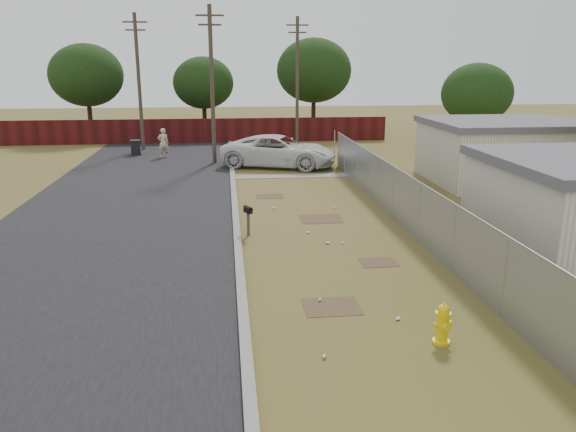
{
  "coord_description": "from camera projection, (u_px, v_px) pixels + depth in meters",
  "views": [
    {
      "loc": [
        -3.29,
        -17.63,
        5.87
      ],
      "look_at": [
        -1.38,
        -0.38,
        1.1
      ],
      "focal_mm": 35.0,
      "sensor_mm": 36.0,
      "label": 1
    }
  ],
  "objects": [
    {
      "name": "street",
      "position": [
        152.0,
        194.0,
        25.79
      ],
      "size": [
        15.1,
        60.0,
        0.12
      ],
      "color": "black",
      "rests_on": "ground"
    },
    {
      "name": "scattered_litter",
      "position": [
        325.0,
        252.0,
        17.84
      ],
      "size": [
        2.65,
        12.29,
        0.07
      ],
      "color": "white",
      "rests_on": "ground"
    },
    {
      "name": "trash_bin",
      "position": [
        136.0,
        147.0,
        36.52
      ],
      "size": [
        0.71,
        0.71,
        0.98
      ],
      "color": "black",
      "rests_on": "ground"
    },
    {
      "name": "chainlink_fence",
      "position": [
        409.0,
        210.0,
        19.9
      ],
      "size": [
        0.1,
        27.06,
        2.02
      ],
      "color": "gray",
      "rests_on": "ground"
    },
    {
      "name": "ground",
      "position": [
        328.0,
        243.0,
        18.8
      ],
      "size": [
        120.0,
        120.0,
        0.0
      ],
      "primitive_type": "plane",
      "color": "brown",
      "rests_on": "ground"
    },
    {
      "name": "mailbox",
      "position": [
        248.0,
        212.0,
        19.43
      ],
      "size": [
        0.32,
        0.45,
        1.07
      ],
      "color": "brown",
      "rests_on": "ground"
    },
    {
      "name": "pedestrian",
      "position": [
        163.0,
        143.0,
        35.51
      ],
      "size": [
        0.74,
        0.56,
        1.85
      ],
      "primitive_type": "imported",
      "rotation": [
        0.0,
        0.0,
        3.32
      ],
      "color": "beige",
      "rests_on": "ground"
    },
    {
      "name": "fire_hydrant",
      "position": [
        443.0,
        324.0,
        12.02
      ],
      "size": [
        0.43,
        0.44,
        0.94
      ],
      "color": "yellow",
      "rests_on": "ground"
    },
    {
      "name": "privacy_fence",
      "position": [
        189.0,
        131.0,
        41.88
      ],
      "size": [
        30.0,
        0.12,
        1.8
      ],
      "primitive_type": "cube",
      "color": "#4C1014",
      "rests_on": "ground"
    },
    {
      "name": "pickup_truck",
      "position": [
        279.0,
        151.0,
        32.35
      ],
      "size": [
        7.17,
        4.99,
        1.82
      ],
      "primitive_type": "imported",
      "rotation": [
        0.0,
        0.0,
        1.24
      ],
      "color": "silver",
      "rests_on": "ground"
    },
    {
      "name": "utility_poles",
      "position": [
        218.0,
        80.0,
        36.97
      ],
      "size": [
        12.6,
        8.24,
        9.0
      ],
      "color": "#46392E",
      "rests_on": "ground"
    },
    {
      "name": "houses",
      "position": [
        553.0,
        174.0,
        22.42
      ],
      "size": [
        9.3,
        17.24,
        3.1
      ],
      "color": "silver",
      "rests_on": "ground"
    },
    {
      "name": "horizon_trees",
      "position": [
        282.0,
        80.0,
        40.23
      ],
      "size": [
        33.32,
        31.94,
        7.78
      ],
      "color": "black",
      "rests_on": "ground"
    }
  ]
}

